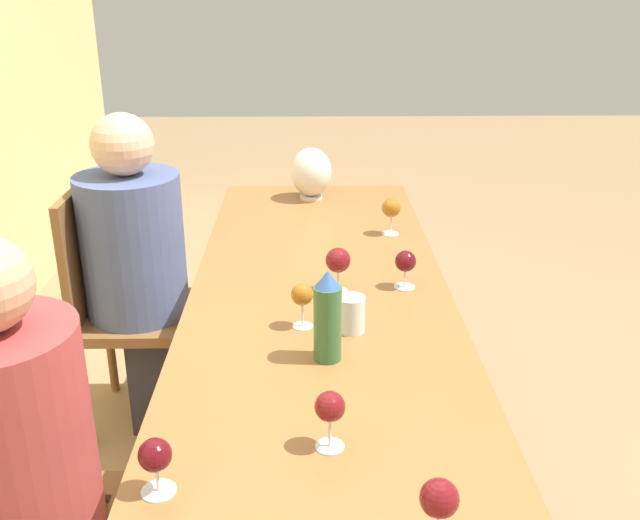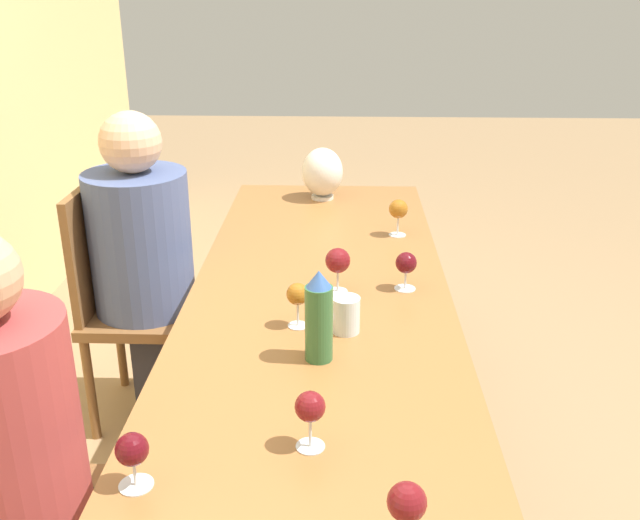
# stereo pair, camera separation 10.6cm
# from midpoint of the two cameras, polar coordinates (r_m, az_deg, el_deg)

# --- Properties ---
(ground_plane) EXTENTS (14.00, 14.00, 0.00)m
(ground_plane) POSITION_cam_midpoint_polar(r_m,az_deg,el_deg) (2.52, -1.19, -19.67)
(ground_plane) COLOR #937551
(dining_table) EXTENTS (2.76, 0.83, 0.74)m
(dining_table) POSITION_cam_midpoint_polar(r_m,az_deg,el_deg) (2.14, -1.33, -6.18)
(dining_table) COLOR #936033
(dining_table) RESTS_ON ground_plane
(water_bottle) EXTENTS (0.07, 0.07, 0.25)m
(water_bottle) POSITION_cam_midpoint_polar(r_m,az_deg,el_deg) (1.83, -1.05, -4.59)
(water_bottle) COLOR #336638
(water_bottle) RESTS_ON dining_table
(water_tumbler) EXTENTS (0.08, 0.08, 0.10)m
(water_tumbler) POSITION_cam_midpoint_polar(r_m,az_deg,el_deg) (2.00, 1.00, -4.37)
(water_tumbler) COLOR silver
(water_tumbler) RESTS_ON dining_table
(vase) EXTENTS (0.18, 0.18, 0.23)m
(vase) POSITION_cam_midpoint_polar(r_m,az_deg,el_deg) (3.16, -1.68, 7.01)
(vase) COLOR silver
(vase) RESTS_ON dining_table
(wine_glass_0) EXTENTS (0.07, 0.07, 0.14)m
(wine_glass_0) POSITION_cam_midpoint_polar(r_m,az_deg,el_deg) (2.73, 4.62, 4.11)
(wine_glass_0) COLOR silver
(wine_glass_0) RESTS_ON dining_table
(wine_glass_1) EXTENTS (0.07, 0.07, 0.12)m
(wine_glass_1) POSITION_cam_midpoint_polar(r_m,az_deg,el_deg) (1.46, -15.15, -14.99)
(wine_glass_1) COLOR silver
(wine_glass_1) RESTS_ON dining_table
(wine_glass_2) EXTENTS (0.06, 0.06, 0.13)m
(wine_glass_2) POSITION_cam_midpoint_polar(r_m,az_deg,el_deg) (2.01, -2.95, -2.90)
(wine_glass_2) COLOR silver
(wine_glass_2) RESTS_ON dining_table
(wine_glass_3) EXTENTS (0.08, 0.08, 0.15)m
(wine_glass_3) POSITION_cam_midpoint_polar(r_m,az_deg,el_deg) (2.22, 0.09, -0.10)
(wine_glass_3) COLOR silver
(wine_glass_3) RESTS_ON dining_table
(wine_glass_5) EXTENTS (0.07, 0.07, 0.12)m
(wine_glass_5) POSITION_cam_midpoint_polar(r_m,az_deg,el_deg) (2.27, 5.53, -0.20)
(wine_glass_5) COLOR silver
(wine_glass_5) RESTS_ON dining_table
(wine_glass_6) EXTENTS (0.07, 0.07, 0.13)m
(wine_glass_6) POSITION_cam_midpoint_polar(r_m,az_deg,el_deg) (1.52, -1.23, -11.82)
(wine_glass_6) COLOR silver
(wine_glass_6) RESTS_ON dining_table
(wine_glass_7) EXTENTS (0.07, 0.07, 0.14)m
(wine_glass_7) POSITION_cam_midpoint_polar(r_m,az_deg,el_deg) (1.29, 7.09, -18.60)
(wine_glass_7) COLOR silver
(wine_glass_7) RESTS_ON dining_table
(chair_far) EXTENTS (0.44, 0.44, 0.95)m
(chair_far) POSITION_cam_midpoint_polar(r_m,az_deg,el_deg) (2.84, -16.76, -3.24)
(chair_far) COLOR brown
(chair_far) RESTS_ON ground_plane
(person_near) EXTENTS (0.34, 0.34, 1.20)m
(person_near) POSITION_cam_midpoint_polar(r_m,az_deg,el_deg) (1.80, -24.11, -15.22)
(person_near) COLOR #2D2D38
(person_near) RESTS_ON ground_plane
(person_far) EXTENTS (0.38, 0.38, 1.23)m
(person_far) POSITION_cam_midpoint_polar(r_m,az_deg,el_deg) (2.76, -15.32, -0.56)
(person_far) COLOR #2D2D38
(person_far) RESTS_ON ground_plane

